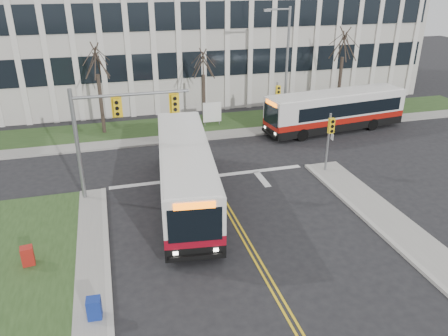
% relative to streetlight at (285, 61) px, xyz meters
% --- Properties ---
extents(ground, '(120.00, 120.00, 0.00)m').
position_rel_streetlight_xyz_m(ground, '(-8.03, -16.20, -5.19)').
color(ground, black).
rests_on(ground, ground).
extents(sidewalk_cross, '(44.00, 1.60, 0.14)m').
position_rel_streetlight_xyz_m(sidewalk_cross, '(-3.03, -1.00, -5.12)').
color(sidewalk_cross, '#9E9B93').
rests_on(sidewalk_cross, ground).
extents(building_lawn, '(44.00, 5.00, 0.12)m').
position_rel_streetlight_xyz_m(building_lawn, '(-3.03, 1.80, -5.13)').
color(building_lawn, '#27411C').
rests_on(building_lawn, ground).
extents(office_building, '(40.00, 16.00, 12.00)m').
position_rel_streetlight_xyz_m(office_building, '(-3.03, 13.80, 0.81)').
color(office_building, beige).
rests_on(office_building, ground).
extents(mast_arm_signal, '(6.11, 0.38, 6.20)m').
position_rel_streetlight_xyz_m(mast_arm_signal, '(-13.65, -9.04, -0.94)').
color(mast_arm_signal, slate).
rests_on(mast_arm_signal, ground).
extents(signal_pole_near, '(0.34, 0.39, 3.80)m').
position_rel_streetlight_xyz_m(signal_pole_near, '(-0.83, -9.30, -2.69)').
color(signal_pole_near, slate).
rests_on(signal_pole_near, ground).
extents(signal_pole_far, '(0.34, 0.39, 3.80)m').
position_rel_streetlight_xyz_m(signal_pole_far, '(-0.83, -0.80, -2.69)').
color(signal_pole_far, slate).
rests_on(signal_pole_far, ground).
extents(streetlight, '(2.15, 0.25, 9.20)m').
position_rel_streetlight_xyz_m(streetlight, '(0.00, 0.00, 0.00)').
color(streetlight, slate).
rests_on(streetlight, ground).
extents(directory_sign, '(1.50, 0.12, 2.00)m').
position_rel_streetlight_xyz_m(directory_sign, '(-5.53, 1.30, -4.02)').
color(directory_sign, slate).
rests_on(directory_sign, ground).
extents(tree_left, '(1.80, 1.80, 7.70)m').
position_rel_streetlight_xyz_m(tree_left, '(-14.03, 1.80, 0.32)').
color(tree_left, '#42352B').
rests_on(tree_left, ground).
extents(tree_mid, '(1.80, 1.80, 6.82)m').
position_rel_streetlight_xyz_m(tree_mid, '(-6.03, 2.00, -0.31)').
color(tree_mid, '#42352B').
rests_on(tree_mid, ground).
extents(tree_right, '(1.80, 1.80, 8.25)m').
position_rel_streetlight_xyz_m(tree_right, '(5.97, 1.80, 0.71)').
color(tree_right, '#42352B').
rests_on(tree_right, ground).
extents(bus_main, '(4.01, 12.21, 3.20)m').
position_rel_streetlight_xyz_m(bus_main, '(-9.96, -10.62, -3.60)').
color(bus_main, silver).
rests_on(bus_main, ground).
extents(bus_cross, '(11.58, 3.82, 3.03)m').
position_rel_streetlight_xyz_m(bus_cross, '(3.52, -2.20, -3.68)').
color(bus_cross, silver).
rests_on(bus_cross, ground).
extents(newspaper_box_blue, '(0.53, 0.48, 0.95)m').
position_rel_streetlight_xyz_m(newspaper_box_blue, '(-14.83, -18.68, -4.72)').
color(newspaper_box_blue, navy).
rests_on(newspaper_box_blue, ground).
extents(newspaper_box_red, '(0.56, 0.51, 0.95)m').
position_rel_streetlight_xyz_m(newspaper_box_red, '(-17.53, -14.66, -4.72)').
color(newspaper_box_red, '#A11B14').
rests_on(newspaper_box_red, ground).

